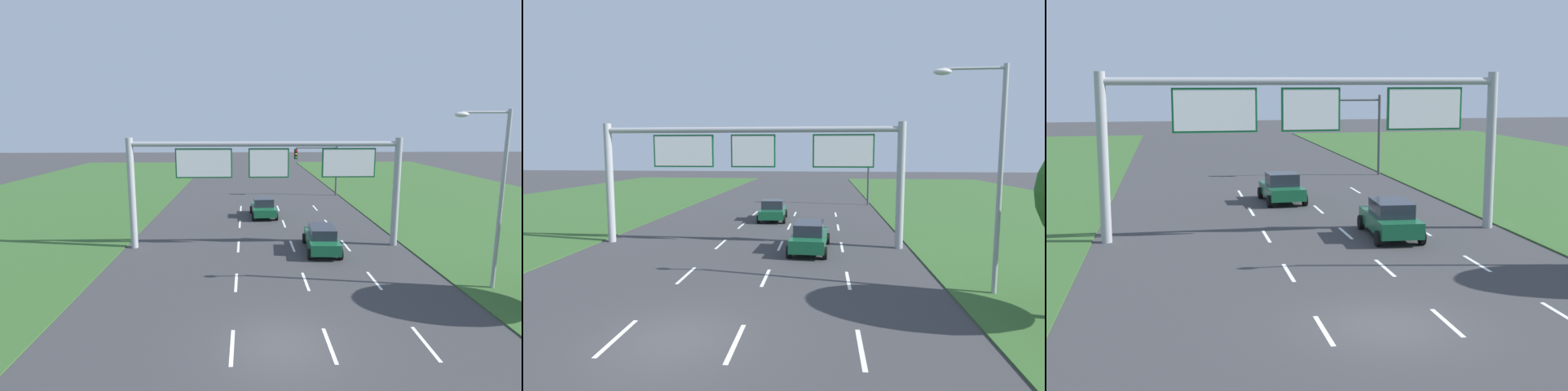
{
  "view_description": "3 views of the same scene",
  "coord_description": "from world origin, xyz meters",
  "views": [
    {
      "loc": [
        -1.19,
        -13.32,
        7.85
      ],
      "look_at": [
        -0.18,
        15.48,
        2.74
      ],
      "focal_mm": 28.0,
      "sensor_mm": 36.0,
      "label": 1
    },
    {
      "loc": [
        4.18,
        -10.75,
        5.37
      ],
      "look_at": [
        1.62,
        15.5,
        2.52
      ],
      "focal_mm": 28.0,
      "sensor_mm": 36.0,
      "label": 2
    },
    {
      "loc": [
        -5.63,
        -18.29,
        6.7
      ],
      "look_at": [
        -0.15,
        11.01,
        1.89
      ],
      "focal_mm": 50.0,
      "sensor_mm": 36.0,
      "label": 3
    }
  ],
  "objects": [
    {
      "name": "car_lead_silver",
      "position": [
        0.23,
        20.6,
        0.78
      ],
      "size": [
        2.3,
        4.13,
        1.62
      ],
      "rotation": [
        0.0,
        0.0,
        0.04
      ],
      "color": "#145633",
      "rests_on": "ground_plane"
    },
    {
      "name": "lane_dashes_inner_right",
      "position": [
        1.75,
        3.0,
        0.0
      ],
      "size": [
        0.14,
        44.4,
        0.01
      ],
      "color": "white",
      "rests_on": "ground_plane"
    },
    {
      "name": "lane_dashes_inner_left",
      "position": [
        -1.75,
        3.0,
        0.0
      ],
      "size": [
        0.14,
        44.4,
        0.01
      ],
      "color": "white",
      "rests_on": "ground_plane"
    },
    {
      "name": "sign_gantry",
      "position": [
        0.17,
        12.06,
        4.94
      ],
      "size": [
        17.24,
        0.44,
        7.0
      ],
      "color": "#9EA0A5",
      "rests_on": "ground_plane"
    },
    {
      "name": "car_near_red",
      "position": [
        3.46,
        10.96,
        0.81
      ],
      "size": [
        2.24,
        4.57,
        1.6
      ],
      "rotation": [
        0.0,
        0.0,
        -0.05
      ],
      "color": "#145633",
      "rests_on": "ground_plane"
    },
    {
      "name": "ground_plane",
      "position": [
        0.0,
        0.0,
        0.0
      ],
      "size": [
        200.0,
        200.0,
        0.0
      ],
      "primitive_type": "plane",
      "color": "#38383A"
    },
    {
      "name": "traffic_light_mast",
      "position": [
        6.74,
        30.75,
        3.87
      ],
      "size": [
        4.76,
        0.49,
        5.6
      ],
      "color": "#47494F",
      "rests_on": "ground_plane"
    },
    {
      "name": "lane_dashes_slip",
      "position": [
        5.25,
        3.0,
        0.0
      ],
      "size": [
        0.14,
        44.4,
        0.01
      ],
      "color": "white",
      "rests_on": "ground_plane"
    }
  ]
}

